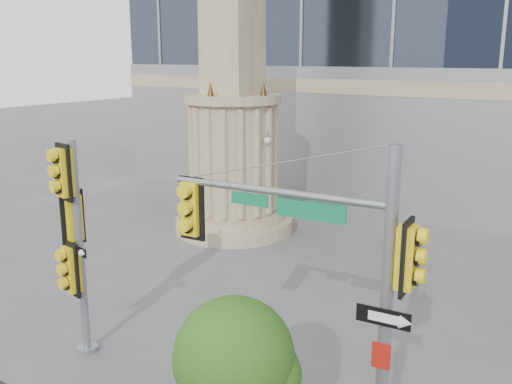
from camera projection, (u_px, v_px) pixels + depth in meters
The scene contains 4 objects.
monument at pixel (233, 82), 20.32m from camera, with size 4.40×4.40×16.60m.
main_signal_pole at pixel (326, 270), 8.69m from camera, with size 4.11×0.64×5.29m.
secondary_signal_pole at pixel (73, 232), 12.10m from camera, with size 0.83×0.72×4.80m.
street_tree at pixel (236, 363), 8.60m from camera, with size 1.90×1.86×2.97m.
Camera 1 is at (6.04, -7.83, 6.48)m, focal length 40.00 mm.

